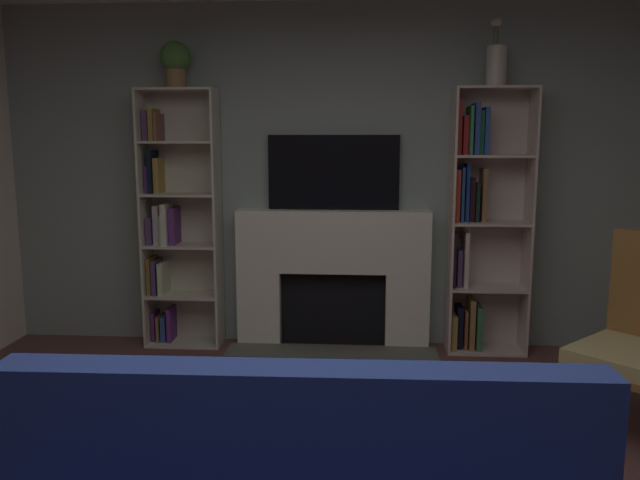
{
  "coord_description": "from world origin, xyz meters",
  "views": [
    {
      "loc": [
        0.22,
        -2.22,
        1.62
      ],
      "look_at": [
        0.0,
        1.06,
        1.08
      ],
      "focal_mm": 35.42,
      "sensor_mm": 36.0,
      "label": 1
    }
  ],
  "objects": [
    {
      "name": "fireplace",
      "position": [
        0.0,
        2.55,
        0.55
      ],
      "size": [
        1.59,
        0.49,
        1.07
      ],
      "color": "white",
      "rests_on": "ground_plane"
    },
    {
      "name": "tv",
      "position": [
        0.0,
        2.62,
        1.36
      ],
      "size": [
        1.0,
        0.06,
        0.57
      ],
      "primitive_type": "cube",
      "color": "black",
      "rests_on": "fireplace"
    },
    {
      "name": "vase_with_flowers",
      "position": [
        1.17,
        2.5,
        2.14
      ],
      "size": [
        0.14,
        0.14,
        0.47
      ],
      "color": "beige",
      "rests_on": "bookshelf_right"
    },
    {
      "name": "coffee_table",
      "position": [
        0.05,
        0.03,
        0.34
      ],
      "size": [
        0.83,
        0.47,
        0.4
      ],
      "color": "brown",
      "rests_on": "ground_plane"
    },
    {
      "name": "bookshelf_left",
      "position": [
        -1.23,
        2.55,
        0.96
      ],
      "size": [
        0.59,
        0.28,
        1.98
      ],
      "color": "beige",
      "rests_on": "ground_plane"
    },
    {
      "name": "bookshelf_right",
      "position": [
        1.1,
        2.54,
        0.97
      ],
      "size": [
        0.59,
        0.29,
        1.98
      ],
      "color": "beige",
      "rests_on": "ground_plane"
    },
    {
      "name": "wall_back_accent",
      "position": [
        0.0,
        2.68,
        1.31
      ],
      "size": [
        5.23,
        0.06,
        2.62
      ],
      "primitive_type": "cube",
      "color": "gray",
      "rests_on": "ground_plane"
    },
    {
      "name": "potted_plant",
      "position": [
        -1.17,
        2.5,
        2.18
      ],
      "size": [
        0.23,
        0.23,
        0.34
      ],
      "color": "#9B6F48",
      "rests_on": "bookshelf_left"
    }
  ]
}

